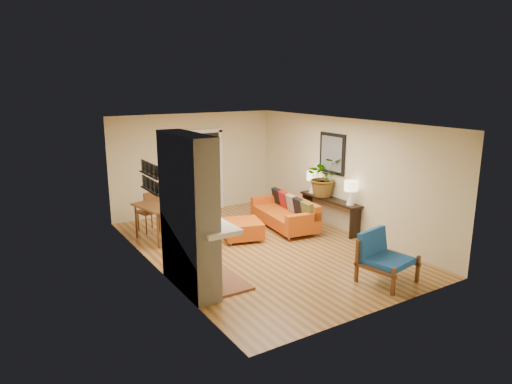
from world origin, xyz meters
TOP-DOWN VIEW (x-y plane):
  - room_shell at (0.60, 2.63)m, footprint 6.50×6.50m
  - fireplace at (-2.00, -1.00)m, footprint 1.09×1.68m
  - sofa at (1.26, 0.85)m, footprint 1.08×2.06m
  - ottoman at (-0.08, 0.66)m, footprint 1.00×1.00m
  - blue_chair at (0.92, -2.47)m, footprint 0.96×0.95m
  - dining_table at (-1.57, 1.59)m, footprint 1.01×1.85m
  - console_table at (2.07, 0.24)m, footprint 0.34×1.85m
  - lamp_near at (2.07, -0.43)m, footprint 0.30×0.30m
  - lamp_far at (2.07, 0.90)m, footprint 0.30×0.30m
  - houseplant at (2.06, 0.47)m, footprint 1.08×1.02m

SIDE VIEW (x-z plane):
  - ottoman at x=-0.08m, z-range 0.03..0.44m
  - sofa at x=1.26m, z-range -0.05..0.73m
  - blue_chair at x=0.92m, z-range 0.03..0.90m
  - console_table at x=2.07m, z-range 0.21..0.94m
  - dining_table at x=-1.57m, z-range 0.15..1.12m
  - lamp_near at x=2.07m, z-range 0.79..1.33m
  - lamp_far at x=2.07m, z-range 0.79..1.33m
  - houseplant at x=2.06m, z-range 0.73..1.69m
  - room_shell at x=0.60m, z-range -2.01..4.49m
  - fireplace at x=-2.00m, z-range -0.06..2.54m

